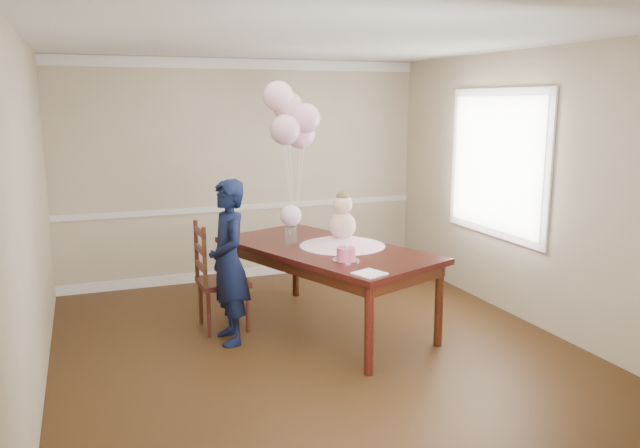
{
  "coord_description": "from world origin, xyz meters",
  "views": [
    {
      "loc": [
        -1.86,
        -4.97,
        2.2
      ],
      "look_at": [
        0.21,
        0.45,
        1.05
      ],
      "focal_mm": 35.0,
      "sensor_mm": 36.0,
      "label": 1
    }
  ],
  "objects_px": {
    "birthday_cake": "(346,254)",
    "woman": "(229,262)",
    "dining_chair_seat": "(223,282)",
    "dining_table_top": "(326,250)"
  },
  "relations": [
    {
      "from": "birthday_cake",
      "to": "woman",
      "type": "relative_size",
      "value": 0.11
    },
    {
      "from": "birthday_cake",
      "to": "woman",
      "type": "bearing_deg",
      "value": 149.2
    },
    {
      "from": "dining_chair_seat",
      "to": "woman",
      "type": "height_order",
      "value": "woman"
    },
    {
      "from": "birthday_cake",
      "to": "woman",
      "type": "height_order",
      "value": "woman"
    },
    {
      "from": "birthday_cake",
      "to": "dining_chair_seat",
      "type": "bearing_deg",
      "value": 135.16
    },
    {
      "from": "dining_table_top",
      "to": "dining_chair_seat",
      "type": "height_order",
      "value": "dining_table_top"
    },
    {
      "from": "dining_table_top",
      "to": "woman",
      "type": "xyz_separation_m",
      "value": [
        -0.95,
        0.01,
        -0.04
      ]
    },
    {
      "from": "dining_chair_seat",
      "to": "birthday_cake",
      "type": "bearing_deg",
      "value": -46.36
    },
    {
      "from": "woman",
      "to": "birthday_cake",
      "type": "bearing_deg",
      "value": 56.93
    },
    {
      "from": "birthday_cake",
      "to": "dining_chair_seat",
      "type": "distance_m",
      "value": 1.35
    }
  ]
}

